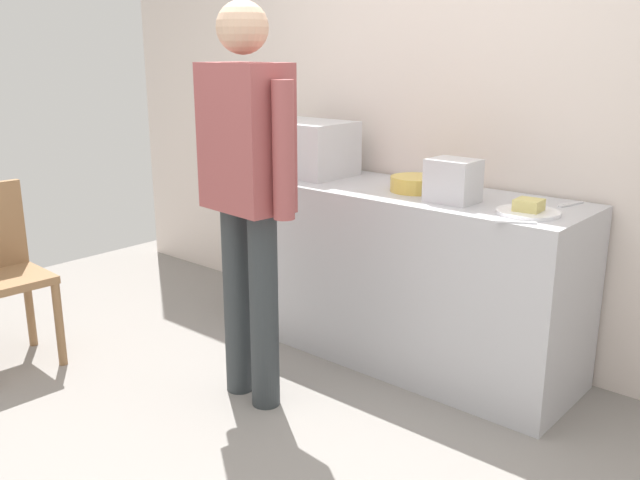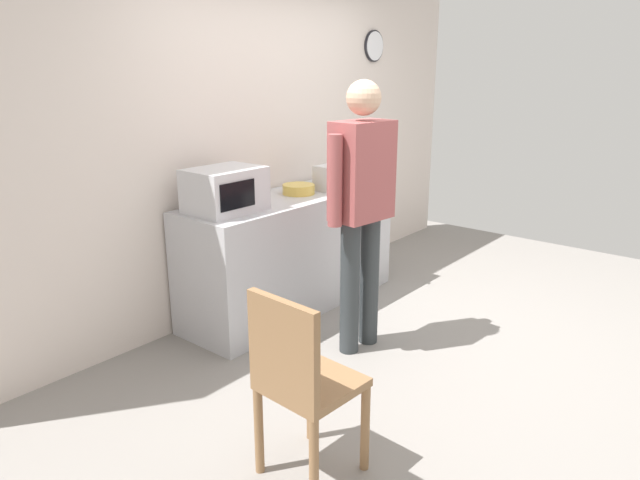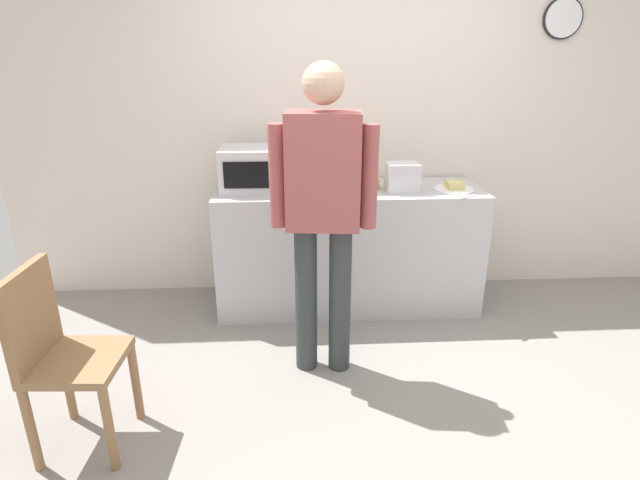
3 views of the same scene
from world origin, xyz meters
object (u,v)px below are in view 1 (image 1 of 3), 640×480
(salad_bowl, at_px, (415,184))
(sandwich_plate, at_px, (528,210))
(microwave, at_px, (306,148))
(person_standing, at_px, (247,178))
(fork_utensil, at_px, (515,222))
(toaster, at_px, (453,181))
(spoon_utensil, at_px, (571,204))

(salad_bowl, bearing_deg, sandwich_plate, -8.68)
(microwave, distance_m, person_standing, 0.94)
(salad_bowl, bearing_deg, person_standing, -111.54)
(microwave, relative_size, fork_utensil, 2.94)
(person_standing, bearing_deg, microwave, 116.05)
(salad_bowl, bearing_deg, toaster, -20.06)
(sandwich_plate, xyz_separation_m, fork_utensil, (0.03, -0.19, -0.01))
(microwave, distance_m, salad_bowl, 0.75)
(fork_utensil, relative_size, spoon_utensil, 1.00)
(toaster, height_order, person_standing, person_standing)
(sandwich_plate, relative_size, toaster, 1.24)
(person_standing, bearing_deg, sandwich_plate, 37.26)
(salad_bowl, xyz_separation_m, person_standing, (-0.33, -0.84, 0.11))
(microwave, xyz_separation_m, toaster, (1.01, -0.11, -0.05))
(sandwich_plate, xyz_separation_m, spoon_utensil, (0.07, 0.29, -0.01))
(sandwich_plate, distance_m, salad_bowl, 0.65)
(fork_utensil, bearing_deg, salad_bowl, 156.99)
(fork_utensil, height_order, spoon_utensil, same)
(spoon_utensil, relative_size, person_standing, 0.09)
(spoon_utensil, bearing_deg, microwave, -172.82)
(microwave, distance_m, fork_utensil, 1.46)
(salad_bowl, height_order, person_standing, person_standing)
(salad_bowl, relative_size, person_standing, 0.14)
(sandwich_plate, relative_size, fork_utensil, 1.61)
(salad_bowl, height_order, fork_utensil, salad_bowl)
(salad_bowl, xyz_separation_m, toaster, (0.27, -0.10, 0.06))
(fork_utensil, distance_m, spoon_utensil, 0.48)
(microwave, relative_size, person_standing, 0.28)
(microwave, xyz_separation_m, salad_bowl, (0.75, -0.01, -0.11))
(toaster, height_order, fork_utensil, toaster)
(microwave, bearing_deg, spoon_utensil, 7.18)
(person_standing, bearing_deg, salad_bowl, 68.46)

